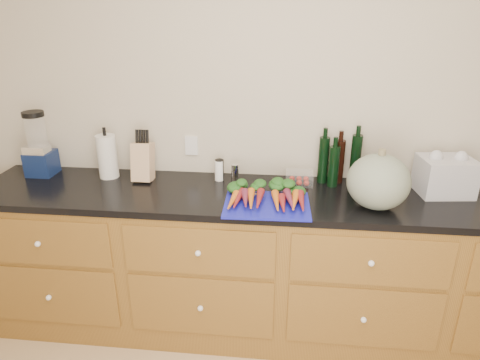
# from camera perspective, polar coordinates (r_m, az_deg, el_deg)

# --- Properties ---
(wall_back) EXTENTS (4.10, 0.05, 2.60)m
(wall_back) POSITION_cam_1_polar(r_m,az_deg,el_deg) (2.64, 6.42, 8.08)
(wall_back) COLOR beige
(wall_back) RESTS_ON ground
(cabinets) EXTENTS (3.60, 0.64, 0.90)m
(cabinets) POSITION_cam_1_polar(r_m,az_deg,el_deg) (2.69, 5.62, -11.55)
(cabinets) COLOR brown
(cabinets) RESTS_ON ground
(countertop) EXTENTS (3.64, 0.62, 0.04)m
(countertop) POSITION_cam_1_polar(r_m,az_deg,el_deg) (2.46, 6.02, -2.38)
(countertop) COLOR black
(countertop) RESTS_ON cabinets
(cutting_board) EXTENTS (0.47, 0.36, 0.01)m
(cutting_board) POSITION_cam_1_polar(r_m,az_deg,el_deg) (2.31, 3.60, -3.33)
(cutting_board) COLOR #1419AB
(cutting_board) RESTS_ON countertop
(carrots) EXTENTS (0.44, 0.33, 0.06)m
(carrots) POSITION_cam_1_polar(r_m,az_deg,el_deg) (2.34, 3.68, -2.09)
(carrots) COLOR orange
(carrots) RESTS_ON cutting_board
(squash) EXTENTS (0.33, 0.33, 0.29)m
(squash) POSITION_cam_1_polar(r_m,az_deg,el_deg) (2.35, 17.97, -0.21)
(squash) COLOR #616E5C
(squash) RESTS_ON countertop
(blender_appliance) EXTENTS (0.16, 0.16, 0.41)m
(blender_appliance) POSITION_cam_1_polar(r_m,az_deg,el_deg) (2.96, -25.26, 3.93)
(blender_appliance) COLOR #0F1E47
(blender_appliance) RESTS_ON countertop
(paper_towel) EXTENTS (0.12, 0.12, 0.27)m
(paper_towel) POSITION_cam_1_polar(r_m,az_deg,el_deg) (2.77, -17.27, 3.01)
(paper_towel) COLOR silver
(paper_towel) RESTS_ON countertop
(knife_block) EXTENTS (0.12, 0.12, 0.23)m
(knife_block) POSITION_cam_1_polar(r_m,az_deg,el_deg) (2.68, -12.81, 2.39)
(knife_block) COLOR tan
(knife_block) RESTS_ON countertop
(grinder_salt) EXTENTS (0.06, 0.06, 0.13)m
(grinder_salt) POSITION_cam_1_polar(r_m,az_deg,el_deg) (2.62, -2.78, 1.31)
(grinder_salt) COLOR white
(grinder_salt) RESTS_ON countertop
(grinder_pepper) EXTENTS (0.05, 0.05, 0.13)m
(grinder_pepper) POSITION_cam_1_polar(r_m,az_deg,el_deg) (2.62, -2.75, 1.35)
(grinder_pepper) COLOR black
(grinder_pepper) RESTS_ON countertop
(canister_chrome) EXTENTS (0.05, 0.05, 0.11)m
(canister_chrome) POSITION_cam_1_polar(r_m,az_deg,el_deg) (2.61, -0.66, 1.00)
(canister_chrome) COLOR white
(canister_chrome) RESTS_ON countertop
(tomato_box) EXTENTS (0.16, 0.13, 0.08)m
(tomato_box) POSITION_cam_1_polar(r_m,az_deg,el_deg) (2.60, 7.91, 0.26)
(tomato_box) COLOR white
(tomato_box) RESTS_ON countertop
(bottles) EXTENTS (0.25, 0.13, 0.30)m
(bottles) POSITION_cam_1_polar(r_m,az_deg,el_deg) (2.62, 12.96, 2.40)
(bottles) COLOR black
(bottles) RESTS_ON countertop
(grocery_bag) EXTENTS (0.31, 0.26, 0.21)m
(grocery_bag) POSITION_cam_1_polar(r_m,az_deg,el_deg) (2.69, 25.65, 0.48)
(grocery_bag) COLOR silver
(grocery_bag) RESTS_ON countertop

